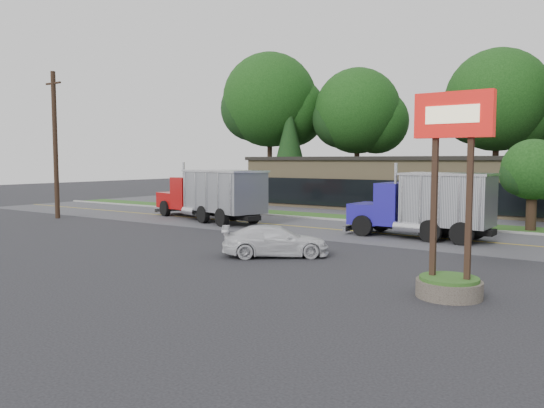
{
  "coord_description": "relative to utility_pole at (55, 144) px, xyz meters",
  "views": [
    {
      "loc": [
        14.91,
        -18.01,
        4.01
      ],
      "look_at": [
        -0.23,
        3.88,
        1.8
      ],
      "focal_mm": 35.0,
      "sensor_mm": 36.0,
      "label": 1
    }
  ],
  "objects": [
    {
      "name": "ground",
      "position": [
        18.0,
        -3.5,
        -5.09
      ],
      "size": [
        140.0,
        140.0,
        0.0
      ],
      "primitive_type": "plane",
      "color": "#343439",
      "rests_on": "ground"
    },
    {
      "name": "road",
      "position": [
        18.0,
        5.5,
        -5.09
      ],
      "size": [
        60.0,
        8.0,
        0.02
      ],
      "primitive_type": "cube",
      "color": "slate",
      "rests_on": "ground"
    },
    {
      "name": "center_line",
      "position": [
        18.0,
        5.5,
        -5.09
      ],
      "size": [
        60.0,
        0.12,
        0.01
      ],
      "primitive_type": "cube",
      "color": "gold",
      "rests_on": "ground"
    },
    {
      "name": "curb",
      "position": [
        18.0,
        9.7,
        -5.09
      ],
      "size": [
        60.0,
        0.3,
        0.12
      ],
      "primitive_type": "cube",
      "color": "#9E9E99",
      "rests_on": "ground"
    },
    {
      "name": "grass_verge",
      "position": [
        18.0,
        11.5,
        -5.09
      ],
      "size": [
        60.0,
        3.4,
        0.03
      ],
      "primitive_type": "cube",
      "color": "#325D20",
      "rests_on": "ground"
    },
    {
      "name": "far_parking",
      "position": [
        18.0,
        16.5,
        -5.09
      ],
      "size": [
        60.0,
        7.0,
        0.02
      ],
      "primitive_type": "cube",
      "color": "slate",
      "rests_on": "ground"
    },
    {
      "name": "strip_mall",
      "position": [
        20.0,
        22.5,
        -3.09
      ],
      "size": [
        32.0,
        12.0,
        4.0
      ],
      "primitive_type": "cube",
      "color": "#96815C",
      "rests_on": "ground"
    },
    {
      "name": "utility_pole",
      "position": [
        0.0,
        0.0,
        0.0
      ],
      "size": [
        1.6,
        0.32,
        10.0
      ],
      "color": "#382619",
      "rests_on": "ground"
    },
    {
      "name": "bilo_sign",
      "position": [
        28.5,
        -6.0,
        -3.07
      ],
      "size": [
        2.2,
        1.9,
        5.95
      ],
      "color": "#6B6054",
      "rests_on": "ground"
    },
    {
      "name": "tree_far_a",
      "position": [
        -1.83,
        28.64,
        5.22
      ],
      "size": [
        11.33,
        10.66,
        16.16
      ],
      "color": "#382619",
      "rests_on": "ground"
    },
    {
      "name": "tree_far_b",
      "position": [
        8.15,
        30.62,
        3.69
      ],
      "size": [
        9.65,
        9.08,
        13.76
      ],
      "color": "#382619",
      "rests_on": "ground"
    },
    {
      "name": "tree_far_c",
      "position": [
        22.15,
        30.62,
        3.94
      ],
      "size": [
        9.92,
        9.34,
        14.15
      ],
      "color": "#382619",
      "rests_on": "ground"
    },
    {
      "name": "evergreen_left",
      "position": [
        2.0,
        26.5,
        0.45
      ],
      "size": [
        4.44,
        4.44,
        10.1
      ],
      "color": "#382619",
      "rests_on": "ground"
    },
    {
      "name": "tree_verge",
      "position": [
        28.06,
        11.54,
        -1.79
      ],
      "size": [
        3.65,
        3.43,
        5.2
      ],
      "color": "#382619",
      "rests_on": "ground"
    },
    {
      "name": "dump_truck_red",
      "position": [
        9.88,
        4.83,
        -3.28
      ],
      "size": [
        10.75,
        5.5,
        3.36
      ],
      "rotation": [
        0.0,
        0.0,
        2.84
      ],
      "color": "black",
      "rests_on": "ground"
    },
    {
      "name": "dump_truck_blue",
      "position": [
        24.18,
        5.05,
        -3.29
      ],
      "size": [
        7.34,
        2.81,
        3.36
      ],
      "rotation": [
        0.0,
        0.0,
        3.12
      ],
      "color": "black",
      "rests_on": "ground"
    },
    {
      "name": "rally_car",
      "position": [
        20.55,
        -3.4,
        -4.45
      ],
      "size": [
        4.62,
        4.16,
        1.29
      ],
      "primitive_type": "imported",
      "rotation": [
        0.0,
        0.0,
        2.23
      ],
      "color": "silver",
      "rests_on": "ground"
    }
  ]
}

